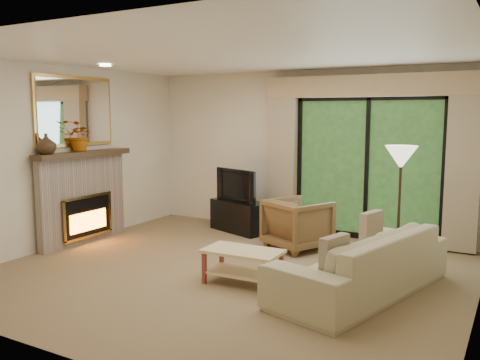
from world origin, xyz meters
The scene contains 21 objects.
floor centered at (0.00, 0.00, 0.00)m, with size 5.50×5.50×0.00m, color olive.
ceiling centered at (0.00, 0.00, 2.60)m, with size 5.50×5.50×0.00m, color white.
wall_back centered at (0.00, 2.50, 1.30)m, with size 5.00×5.00×0.00m, color beige.
wall_front centered at (0.00, -2.50, 1.30)m, with size 5.00×5.00×0.00m, color beige.
wall_left centered at (-2.75, 0.00, 1.30)m, with size 5.00×5.00×0.00m, color beige.
fireplace centered at (-2.63, 0.20, 0.69)m, with size 0.24×1.70×1.37m, color gray, non-canonical shape.
mirror centered at (-2.71, 0.20, 1.95)m, with size 0.07×1.45×1.02m, color gold, non-canonical shape.
sliding_door centered at (1.00, 2.45, 1.10)m, with size 2.26×0.10×2.16m, color black, non-canonical shape.
curtain_left centered at (-0.35, 2.34, 1.20)m, with size 0.45×0.18×2.35m, color tan.
curtain_right centered at (2.35, 2.34, 1.20)m, with size 0.45×0.18×2.35m, color tan.
cornice centered at (1.00, 2.36, 2.32)m, with size 3.20×0.24×0.32m, color tan.
media_console centered at (-0.93, 1.95, 0.25)m, with size 1.01×0.45×0.50m, color black.
tv centered at (-0.93, 1.95, 0.77)m, with size 0.91×0.12×0.53m, color black.
armchair centered at (0.31, 1.42, 0.36)m, with size 0.77×0.79×0.72m, color brown.
sofa centered at (1.61, 0.11, 0.34)m, with size 2.33×0.91×0.68m, color tan.
pillow_near centered at (1.53, -0.57, 0.57)m, with size 0.10×0.38×0.38m, color #4D302B.
pillow_far centered at (1.53, 0.78, 0.57)m, with size 0.10×0.39×0.39m, color #4D302B.
coffee_table centered at (0.36, -0.28, 0.20)m, with size 0.88×0.49×0.40m, color beige, non-canonical shape.
floor_lamp centered at (1.71, 1.42, 0.76)m, with size 0.41×0.41×1.52m, color #FFF6CD, non-canonical shape.
vase centered at (-2.61, -0.43, 1.51)m, with size 0.27×0.27×0.28m, color #392817.
branches centered at (-2.61, 0.18, 1.59)m, with size 0.40×0.35×0.45m, color #9B4F0B.
Camera 1 is at (3.06, -5.15, 1.93)m, focal length 38.00 mm.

